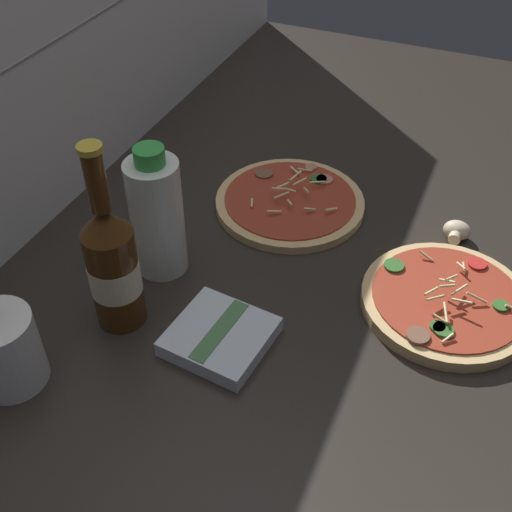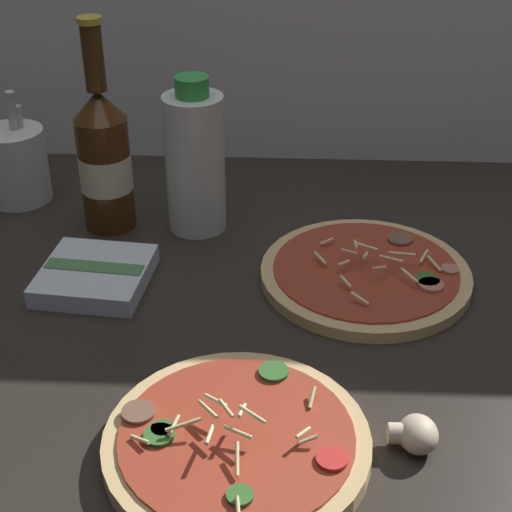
% 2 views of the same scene
% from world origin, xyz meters
% --- Properties ---
extents(counter_slab, '(1.60, 0.90, 0.03)m').
position_xyz_m(counter_slab, '(0.00, 0.00, 0.01)').
color(counter_slab, '#28231E').
rests_on(counter_slab, ground).
extents(tile_backsplash, '(1.60, 0.01, 0.60)m').
position_xyz_m(tile_backsplash, '(0.00, 0.45, 0.30)').
color(tile_backsplash, white).
rests_on(tile_backsplash, ground).
extents(pizza_near, '(0.25, 0.25, 0.05)m').
position_xyz_m(pizza_near, '(-0.10, -0.20, 0.04)').
color(pizza_near, tan).
rests_on(pizza_near, counter_slab).
extents(pizza_far, '(0.26, 0.26, 0.05)m').
position_xyz_m(pizza_far, '(0.04, 0.09, 0.03)').
color(pizza_far, tan).
rests_on(pizza_far, counter_slab).
extents(beer_bottle, '(0.07, 0.07, 0.28)m').
position_xyz_m(beer_bottle, '(-0.30, 0.22, 0.13)').
color(beer_bottle, '#47280F').
rests_on(beer_bottle, counter_slab).
extents(oil_bottle, '(0.08, 0.08, 0.21)m').
position_xyz_m(oil_bottle, '(-0.18, 0.22, 0.12)').
color(oil_bottle, silver).
rests_on(oil_bottle, counter_slab).
extents(mushroom_left, '(0.05, 0.04, 0.03)m').
position_xyz_m(mushroom_left, '(0.07, -0.19, 0.04)').
color(mushroom_left, beige).
rests_on(mushroom_left, counter_slab).
extents(utensil_crock, '(0.09, 0.09, 0.16)m').
position_xyz_m(utensil_crock, '(-0.45, 0.29, 0.08)').
color(utensil_crock, silver).
rests_on(utensil_crock, counter_slab).
extents(dish_towel, '(0.14, 0.14, 0.03)m').
position_xyz_m(dish_towel, '(-0.29, 0.07, 0.04)').
color(dish_towel, silver).
rests_on(dish_towel, counter_slab).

